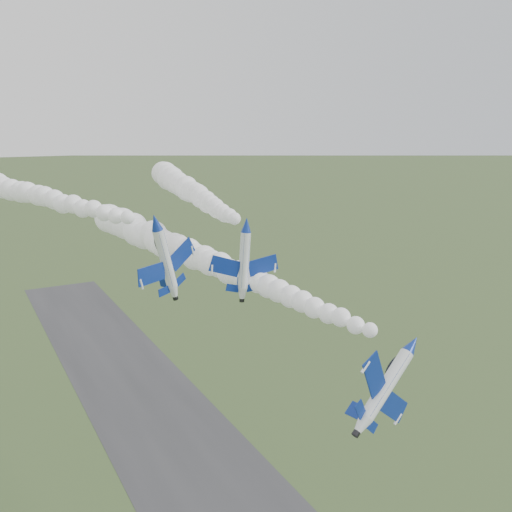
{
  "coord_description": "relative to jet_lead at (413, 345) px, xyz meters",
  "views": [
    {
      "loc": [
        -31.67,
        -46.33,
        57.26
      ],
      "look_at": [
        2.64,
        17.03,
        40.28
      ],
      "focal_mm": 40.0,
      "sensor_mm": 36.0,
      "label": 1
    }
  ],
  "objects": [
    {
      "name": "jet_lead",
      "position": [
        0.0,
        0.0,
        0.0
      ],
      "size": [
        7.07,
        12.97,
        8.55
      ],
      "rotation": [
        0.0,
        0.91,
        0.23
      ],
      "color": "white"
    },
    {
      "name": "runway",
      "position": [
        -10.84,
        33.6,
        -33.72
      ],
      "size": [
        24.0,
        260.0,
        0.04
      ],
      "primitive_type": "cube",
      "color": "#313234",
      "rests_on": "ground"
    },
    {
      "name": "jet_pair_right",
      "position": [
        -7.63,
        24.33,
        10.02
      ],
      "size": [
        9.96,
        11.84,
        2.95
      ],
      "rotation": [
        0.0,
        0.07,
        -0.13
      ],
      "color": "white"
    },
    {
      "name": "jet_pair_left",
      "position": [
        -20.26,
        24.39,
        11.44
      ],
      "size": [
        9.85,
        11.68,
        3.81
      ],
      "rotation": [
        0.0,
        -0.28,
        0.43
      ],
      "color": "white"
    },
    {
      "name": "smoke_trail_jet_pair_left",
      "position": [
        -35.1,
        55.88,
        13.62
      ],
      "size": [
        30.57,
        59.49,
        4.61
      ],
      "primitive_type": null,
      "rotation": [
        0.0,
        0.0,
        0.43
      ],
      "color": "white"
    },
    {
      "name": "smoke_trail_jet_pair_right",
      "position": [
        -2.12,
        58.35,
        10.82
      ],
      "size": [
        13.69,
        64.06,
        5.5
      ],
      "primitive_type": null,
      "rotation": [
        0.0,
        0.0,
        -0.13
      ],
      "color": "white"
    },
    {
      "name": "smoke_trail_jet_lead",
      "position": [
        -8.23,
        36.74,
        2.51
      ],
      "size": [
        21.09,
        68.78,
        5.56
      ],
      "primitive_type": null,
      "rotation": [
        0.0,
        0.0,
        0.23
      ],
      "color": "white"
    }
  ]
}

